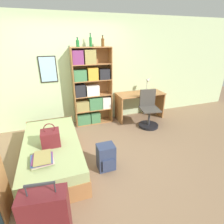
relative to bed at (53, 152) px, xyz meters
name	(u,v)px	position (x,y,z in m)	size (l,w,h in m)	color
ground_plane	(90,155)	(0.65, -0.02, -0.22)	(14.00, 14.00, 0.00)	#84664C
wall_back	(73,73)	(0.65, 1.54, 1.08)	(10.00, 0.09, 2.60)	beige
bed	(53,152)	(0.00, 0.00, 0.00)	(0.94, 1.91, 0.45)	#A36B3D
handbag	(51,138)	(0.01, -0.13, 0.36)	(0.29, 0.25, 0.39)	maroon
book_stack_on_bed	(43,159)	(-0.12, -0.54, 0.27)	(0.32, 0.34, 0.09)	#334C84
suitcase	(47,219)	(-0.09, -1.38, 0.13)	(0.50, 0.28, 0.83)	#5B191E
bookcase	(90,89)	(1.02, 1.34, 0.69)	(0.93, 0.30, 1.89)	#A36B3D
bottle_green	(78,43)	(0.78, 1.32, 1.74)	(0.07, 0.07, 0.20)	#1E6B2D
bottle_brown	(91,41)	(1.08, 1.37, 1.78)	(0.06, 0.06, 0.28)	#1E6B2D
bottle_clear	(103,42)	(1.34, 1.30, 1.76)	(0.07, 0.07, 0.24)	brown
desk	(140,100)	(2.34, 1.22, 0.29)	(1.27, 0.55, 0.72)	#A36B3D
desk_lamp	(148,82)	(2.56, 1.24, 0.77)	(0.17, 0.13, 0.42)	#ADA89E
desk_chair	(148,115)	(2.32, 0.70, 0.07)	(0.51, 0.51, 0.91)	black
backpack	(106,157)	(0.84, -0.46, 0.00)	(0.29, 0.27, 0.45)	#2D3856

